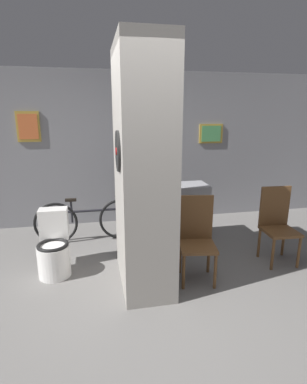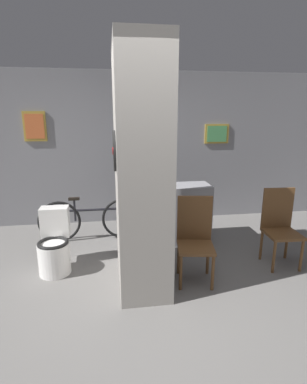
{
  "view_description": "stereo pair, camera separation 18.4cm",
  "coord_description": "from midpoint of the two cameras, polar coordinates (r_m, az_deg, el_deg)",
  "views": [
    {
      "loc": [
        -0.6,
        -2.59,
        1.91
      ],
      "look_at": [
        0.12,
        0.97,
        0.95
      ],
      "focal_mm": 28.0,
      "sensor_mm": 36.0,
      "label": 1
    },
    {
      "loc": [
        -0.42,
        -2.62,
        1.91
      ],
      "look_at": [
        0.12,
        0.97,
        0.95
      ],
      "focal_mm": 28.0,
      "sensor_mm": 36.0,
      "label": 2
    }
  ],
  "objects": [
    {
      "name": "ground_plane",
      "position": [
        3.27,
        -0.28,
        -20.9
      ],
      "size": [
        14.0,
        14.0,
        0.0
      ],
      "primitive_type": "plane",
      "color": "slate"
    },
    {
      "name": "wall_back",
      "position": [
        5.3,
        -5.84,
        8.15
      ],
      "size": [
        8.0,
        0.09,
        2.6
      ],
      "color": "gray",
      "rests_on": "ground_plane"
    },
    {
      "name": "pillar_center",
      "position": [
        3.26,
        -3.7,
        4.0
      ],
      "size": [
        0.57,
        1.14,
        2.6
      ],
      "color": "gray",
      "rests_on": "ground_plane"
    },
    {
      "name": "counter_shelf",
      "position": [
        4.51,
        1.66,
        -4.17
      ],
      "size": [
        1.17,
        0.44,
        0.88
      ],
      "color": "gray",
      "rests_on": "ground_plane"
    },
    {
      "name": "toilet",
      "position": [
        3.91,
        -19.74,
        -10.09
      ],
      "size": [
        0.38,
        0.54,
        0.77
      ],
      "color": "white",
      "rests_on": "ground_plane"
    },
    {
      "name": "chair_near_pillar",
      "position": [
        3.55,
        6.7,
        -8.28
      ],
      "size": [
        0.47,
        0.47,
        0.98
      ],
      "rotation": [
        0.0,
        0.0,
        -0.17
      ],
      "color": "brown",
      "rests_on": "ground_plane"
    },
    {
      "name": "chair_by_doorway",
      "position": [
        4.22,
        21.37,
        -5.41
      ],
      "size": [
        0.43,
        0.43,
        0.98
      ],
      "rotation": [
        0.0,
        0.0,
        -0.05
      ],
      "color": "brown",
      "rests_on": "ground_plane"
    },
    {
      "name": "bicycle",
      "position": [
        4.68,
        -13.35,
        -5.27
      ],
      "size": [
        1.59,
        0.42,
        0.69
      ],
      "color": "black",
      "rests_on": "ground_plane"
    },
    {
      "name": "bottle_tall",
      "position": [
        4.33,
        -0.86,
        2.42
      ],
      "size": [
        0.07,
        0.07,
        0.26
      ],
      "color": "olive",
      "rests_on": "counter_shelf"
    }
  ]
}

